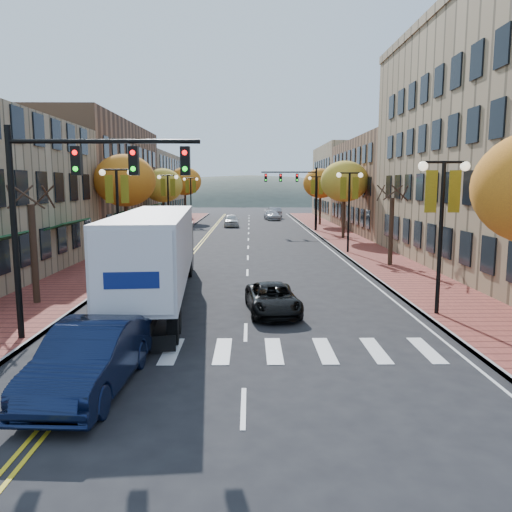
{
  "coord_description": "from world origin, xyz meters",
  "views": [
    {
      "loc": [
        0.16,
        -13.01,
        5.16
      ],
      "look_at": [
        0.41,
        7.62,
        2.2
      ],
      "focal_mm": 35.0,
      "sensor_mm": 36.0,
      "label": 1
    }
  ],
  "objects": [
    {
      "name": "ground",
      "position": [
        0.0,
        0.0,
        0.0
      ],
      "size": [
        200.0,
        200.0,
        0.0
      ],
      "primitive_type": "plane",
      "color": "black",
      "rests_on": "ground"
    },
    {
      "name": "sidewalk_left",
      "position": [
        -9.0,
        32.5,
        0.07
      ],
      "size": [
        4.0,
        85.0,
        0.15
      ],
      "primitive_type": "cube",
      "color": "brown",
      "rests_on": "ground"
    },
    {
      "name": "sidewalk_right",
      "position": [
        9.0,
        32.5,
        0.07
      ],
      "size": [
        4.0,
        85.0,
        0.15
      ],
      "primitive_type": "cube",
      "color": "brown",
      "rests_on": "ground"
    },
    {
      "name": "building_left_mid",
      "position": [
        -17.0,
        36.0,
        5.5
      ],
      "size": [
        12.0,
        24.0,
        11.0
      ],
      "primitive_type": "cube",
      "color": "brown",
      "rests_on": "ground"
    },
    {
      "name": "building_left_far",
      "position": [
        -17.0,
        61.0,
        4.75
      ],
      "size": [
        12.0,
        26.0,
        9.5
      ],
      "primitive_type": "cube",
      "color": "#9E8966",
      "rests_on": "ground"
    },
    {
      "name": "building_right_mid",
      "position": [
        18.5,
        42.0,
        5.0
      ],
      "size": [
        15.0,
        24.0,
        10.0
      ],
      "primitive_type": "cube",
      "color": "brown",
      "rests_on": "ground"
    },
    {
      "name": "building_right_far",
      "position": [
        18.5,
        64.0,
        5.5
      ],
      "size": [
        15.0,
        20.0,
        11.0
      ],
      "primitive_type": "cube",
      "color": "#9E8966",
      "rests_on": "ground"
    },
    {
      "name": "tree_left_a",
      "position": [
        -9.0,
        8.0,
        2.25
      ],
      "size": [
        0.28,
        0.28,
        4.2
      ],
      "color": "#382619",
      "rests_on": "sidewalk_left"
    },
    {
      "name": "tree_left_b",
      "position": [
        -9.0,
        24.0,
        5.45
      ],
      "size": [
        4.48,
        4.48,
        7.21
      ],
      "color": "#382619",
      "rests_on": "sidewalk_left"
    },
    {
      "name": "tree_left_c",
      "position": [
        -9.0,
        40.0,
        5.05
      ],
      "size": [
        4.16,
        4.16,
        6.69
      ],
      "color": "#382619",
      "rests_on": "sidewalk_left"
    },
    {
      "name": "tree_left_d",
      "position": [
        -9.0,
        58.0,
        5.6
      ],
      "size": [
        4.61,
        4.61,
        7.42
      ],
      "color": "#382619",
      "rests_on": "sidewalk_left"
    },
    {
      "name": "tree_right_b",
      "position": [
        9.0,
        18.0,
        2.25
      ],
      "size": [
        0.28,
        0.28,
        4.2
      ],
      "color": "#382619",
      "rests_on": "sidewalk_right"
    },
    {
      "name": "tree_right_c",
      "position": [
        9.0,
        34.0,
        5.45
      ],
      "size": [
        4.48,
        4.48,
        7.21
      ],
      "color": "#382619",
      "rests_on": "sidewalk_right"
    },
    {
      "name": "tree_right_d",
      "position": [
        9.0,
        50.0,
        5.29
      ],
      "size": [
        4.35,
        4.35,
        7.0
      ],
      "color": "#382619",
      "rests_on": "sidewalk_right"
    },
    {
      "name": "lamp_left_b",
      "position": [
        -7.5,
        16.0,
        4.29
      ],
      "size": [
        1.96,
        0.36,
        6.05
      ],
      "color": "black",
      "rests_on": "ground"
    },
    {
      "name": "lamp_left_c",
      "position": [
        -7.5,
        34.0,
        4.29
      ],
      "size": [
        1.96,
        0.36,
        6.05
      ],
      "color": "black",
      "rests_on": "ground"
    },
    {
      "name": "lamp_left_d",
      "position": [
        -7.5,
        52.0,
        4.29
      ],
      "size": [
        1.96,
        0.36,
        6.05
      ],
      "color": "black",
      "rests_on": "ground"
    },
    {
      "name": "lamp_right_a",
      "position": [
        7.5,
        6.0,
        4.29
      ],
      "size": [
        1.96,
        0.36,
        6.05
      ],
      "color": "black",
      "rests_on": "ground"
    },
    {
      "name": "lamp_right_b",
      "position": [
        7.5,
        24.0,
        4.29
      ],
      "size": [
        1.96,
        0.36,
        6.05
      ],
      "color": "black",
      "rests_on": "ground"
    },
    {
      "name": "lamp_right_c",
      "position": [
        7.5,
        42.0,
        4.29
      ],
      "size": [
        1.96,
        0.36,
        6.05
      ],
      "color": "black",
      "rests_on": "ground"
    },
    {
      "name": "traffic_mast_near",
      "position": [
        -5.48,
        3.0,
        4.92
      ],
      "size": [
        6.1,
        0.35,
        7.0
      ],
      "color": "black",
      "rests_on": "ground"
    },
    {
      "name": "traffic_mast_far",
      "position": [
        5.48,
        42.0,
        4.92
      ],
      "size": [
        6.1,
        0.34,
        7.0
      ],
      "color": "black",
      "rests_on": "ground"
    },
    {
      "name": "semi_truck",
      "position": [
        -3.91,
        9.09,
        2.34
      ],
      "size": [
        3.82,
        16.18,
        4.01
      ],
      "rotation": [
        0.0,
        0.0,
        0.08
      ],
      "color": "black",
      "rests_on": "ground"
    },
    {
      "name": "navy_sedan",
      "position": [
        -3.86,
        -0.98,
        0.86
      ],
      "size": [
        2.09,
        5.31,
        1.72
      ],
      "primitive_type": "imported",
      "rotation": [
        0.0,
        0.0,
        -0.05
      ],
      "color": "black",
      "rests_on": "ground"
    },
    {
      "name": "black_suv",
      "position": [
        1.07,
        6.66,
        0.59
      ],
      "size": [
        2.34,
        4.41,
        1.18
      ],
      "primitive_type": "imported",
      "rotation": [
        0.0,
        0.0,
        0.09
      ],
      "color": "black",
      "rests_on": "ground"
    },
    {
      "name": "car_far_white",
      "position": [
        -2.18,
        48.7,
        0.77
      ],
      "size": [
        2.04,
        4.58,
        1.53
      ],
      "primitive_type": "imported",
      "rotation": [
        0.0,
        0.0,
        0.05
      ],
      "color": "silver",
      "rests_on": "ground"
    },
    {
      "name": "car_far_silver",
      "position": [
        3.4,
        60.26,
        0.7
      ],
      "size": [
        2.54,
        5.05,
        1.41
      ],
      "primitive_type": "imported",
      "rotation": [
        0.0,
        0.0,
        0.12
      ],
      "color": "#B3B4BB",
      "rests_on": "ground"
    },
    {
      "name": "car_far_oncoming",
      "position": [
        3.92,
        64.79,
        0.83
      ],
      "size": [
        2.24,
        5.17,
        1.65
      ],
      "primitive_type": "imported",
      "rotation": [
        0.0,
        0.0,
        3.24
      ],
      "color": "#B3B3BB",
      "rests_on": "ground"
    }
  ]
}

